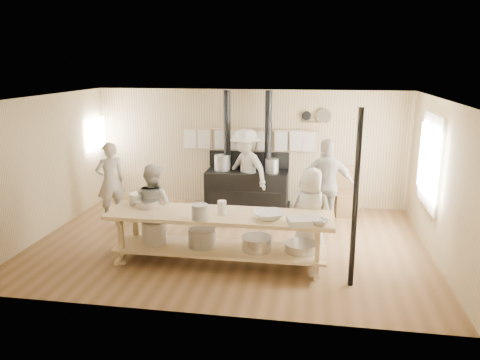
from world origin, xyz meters
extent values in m
plane|color=brown|center=(0.00, 0.00, 0.00)|extent=(7.00, 7.00, 0.00)
plane|color=tan|center=(0.00, 2.50, 1.30)|extent=(7.00, 0.00, 7.00)
plane|color=tan|center=(0.00, -2.50, 1.30)|extent=(7.00, 0.00, 7.00)
plane|color=tan|center=(-3.50, 0.00, 1.30)|extent=(0.00, 5.00, 5.00)
plane|color=tan|center=(3.50, 0.00, 1.30)|extent=(0.00, 5.00, 5.00)
plane|color=beige|center=(0.00, 0.00, 2.60)|extent=(7.00, 7.00, 0.00)
cube|color=beige|center=(3.47, 0.60, 1.50)|extent=(0.06, 1.35, 1.65)
plane|color=white|center=(3.43, 0.60, 1.50)|extent=(0.00, 1.50, 1.50)
cube|color=beige|center=(3.42, 0.60, 1.50)|extent=(0.02, 0.03, 1.50)
plane|color=white|center=(-3.45, 2.00, 1.60)|extent=(0.00, 0.90, 0.90)
cube|color=black|center=(0.00, 2.10, 0.42)|extent=(1.80, 0.70, 0.85)
cube|color=black|center=(0.00, 2.10, 0.05)|extent=(1.90, 0.75, 0.10)
cube|color=black|center=(0.00, 2.40, 1.05)|extent=(1.80, 0.12, 0.35)
cylinder|color=black|center=(-0.45, 2.15, 1.73)|extent=(0.15, 0.15, 1.75)
cylinder|color=black|center=(0.45, 2.15, 1.73)|extent=(0.15, 0.15, 1.75)
cylinder|color=#B2B2B7|center=(-0.55, 2.10, 1.02)|extent=(0.36, 0.36, 0.34)
cylinder|color=gray|center=(0.55, 2.05, 1.00)|extent=(0.30, 0.30, 0.30)
cylinder|color=tan|center=(0.00, 2.40, 1.72)|extent=(3.00, 0.04, 0.04)
cube|color=silver|center=(-1.35, 2.40, 1.50)|extent=(0.28, 0.01, 0.46)
cube|color=silver|center=(-1.01, 2.40, 1.50)|extent=(0.28, 0.01, 0.46)
cube|color=silver|center=(-0.68, 2.40, 1.50)|extent=(0.28, 0.01, 0.46)
cube|color=silver|center=(-0.34, 2.40, 1.50)|extent=(0.28, 0.01, 0.46)
cube|color=silver|center=(0.00, 2.40, 1.50)|extent=(0.28, 0.01, 0.46)
cube|color=silver|center=(0.34, 2.40, 1.50)|extent=(0.28, 0.01, 0.46)
cube|color=silver|center=(0.68, 2.40, 1.50)|extent=(0.28, 0.01, 0.46)
cube|color=silver|center=(1.01, 2.40, 1.50)|extent=(0.28, 0.01, 0.46)
cube|color=silver|center=(1.35, 2.40, 1.50)|extent=(0.28, 0.01, 0.46)
cube|color=tan|center=(1.40, 2.42, 1.90)|extent=(0.50, 0.14, 0.03)
cylinder|color=black|center=(1.25, 2.44, 2.05)|extent=(0.20, 0.04, 0.20)
cylinder|color=silver|center=(1.62, 2.44, 2.05)|extent=(0.32, 0.03, 0.32)
cube|color=tan|center=(0.00, -0.90, 0.82)|extent=(3.60, 0.90, 0.06)
cube|color=tan|center=(0.00, -0.90, 0.25)|extent=(3.40, 0.80, 0.04)
cube|color=tan|center=(0.00, -0.90, 0.20)|extent=(3.30, 0.06, 0.06)
cube|color=tan|center=(-1.55, -1.20, 0.42)|extent=(0.07, 0.07, 0.85)
cube|color=tan|center=(-1.55, -0.60, 0.42)|extent=(0.07, 0.07, 0.85)
cube|color=tan|center=(1.55, -1.20, 0.42)|extent=(0.07, 0.07, 0.85)
cube|color=tan|center=(1.55, -0.60, 0.42)|extent=(0.07, 0.07, 0.85)
cylinder|color=#B2B2B7|center=(-1.10, -0.90, 0.46)|extent=(0.40, 0.40, 0.38)
cylinder|color=gray|center=(-0.30, -0.90, 0.42)|extent=(0.44, 0.44, 0.30)
cylinder|color=silver|center=(0.60, -0.90, 0.38)|extent=(0.48, 0.48, 0.22)
cylinder|color=silver|center=(1.30, -0.90, 0.34)|extent=(0.52, 0.52, 0.14)
cylinder|color=black|center=(2.05, -1.35, 1.30)|extent=(0.08, 0.08, 2.60)
imported|color=beige|center=(-2.66, 0.91, 0.81)|extent=(0.70, 0.68, 1.62)
imported|color=beige|center=(-1.25, -0.48, 0.76)|extent=(0.92, 0.84, 1.52)
imported|color=beige|center=(1.42, -0.31, 0.75)|extent=(0.82, 0.61, 1.51)
imported|color=beige|center=(1.71, 0.90, 0.90)|extent=(1.08, 0.49, 1.80)
imported|color=beige|center=(-0.01, 1.95, 0.90)|extent=(1.34, 1.21, 1.80)
cube|color=brown|center=(2.15, 1.95, 0.26)|extent=(0.56, 0.56, 0.51)
cube|color=brown|center=(2.11, 2.16, 0.74)|extent=(0.48, 0.13, 0.57)
imported|color=white|center=(-1.44, -0.57, 0.89)|extent=(0.42, 0.42, 0.09)
imported|color=silver|center=(-1.45, -0.60, 0.89)|extent=(0.40, 0.40, 0.09)
imported|color=white|center=(0.80, -1.03, 0.91)|extent=(0.61, 0.61, 0.11)
imported|color=silver|center=(1.55, -1.23, 0.90)|extent=(0.31, 0.31, 0.09)
cube|color=#B2B2B7|center=(1.34, -1.23, 0.90)|extent=(0.55, 0.44, 0.11)
cylinder|color=silver|center=(-1.24, -0.77, 0.91)|extent=(0.39, 0.39, 0.12)
cylinder|color=gray|center=(-0.24, -1.23, 0.97)|extent=(0.27, 0.27, 0.24)
cylinder|color=white|center=(-1.49, -0.57, 0.94)|extent=(0.32, 0.32, 0.17)
cylinder|color=white|center=(0.04, -0.93, 0.96)|extent=(0.15, 0.15, 0.22)
camera|label=1|loc=(1.45, -7.83, 3.20)|focal=35.00mm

